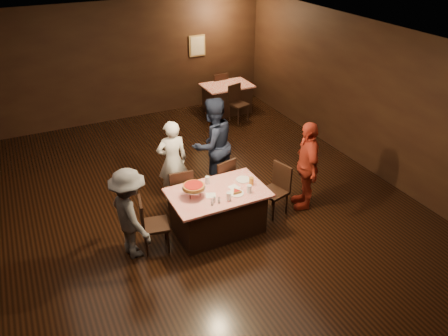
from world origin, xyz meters
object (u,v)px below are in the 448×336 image
at_px(chair_end_right, 274,191).
at_px(main_table, 218,211).
at_px(chair_back_near, 239,104).
at_px(glass_front_left, 229,197).
at_px(chair_far_left, 179,190).
at_px(chair_end_left, 155,224).
at_px(diner_white_jacket, 172,161).
at_px(back_table, 227,98).
at_px(glass_back, 207,180).
at_px(diner_grey_knit, 130,214).
at_px(plate_empty, 243,179).
at_px(glass_front_right, 249,189).
at_px(chair_far_right, 220,180).
at_px(glass_amber, 251,181).
at_px(chair_back_far, 218,88).
at_px(diner_navy_hoodie, 213,144).
at_px(diner_red_shirt, 307,165).
at_px(pizza_stand, 194,187).

bearing_deg(chair_end_right, main_table, -104.75).
xyz_separation_m(chair_back_near, glass_front_left, (-2.45, -4.29, 0.37)).
bearing_deg(chair_far_left, chair_end_left, 52.58).
height_order(chair_end_right, diner_white_jacket, diner_white_jacket).
relative_size(back_table, glass_back, 9.29).
height_order(diner_grey_knit, plate_empty, diner_grey_knit).
distance_m(back_table, glass_front_right, 5.37).
height_order(chair_far_right, glass_amber, chair_far_right).
bearing_deg(plate_empty, glass_back, 165.96).
distance_m(main_table, chair_end_right, 1.10).
bearing_deg(chair_end_left, chair_back_far, -23.35).
bearing_deg(diner_grey_knit, glass_back, -90.56).
bearing_deg(glass_front_right, chair_back_far, 69.71).
relative_size(chair_far_left, chair_far_right, 1.00).
bearing_deg(chair_far_left, glass_back, 133.48).
xyz_separation_m(main_table, diner_navy_hoodie, (0.52, 1.32, 0.54)).
bearing_deg(diner_red_shirt, main_table, -69.20).
relative_size(chair_back_far, diner_white_jacket, 0.60).
height_order(chair_end_right, glass_back, chair_end_right).
relative_size(chair_back_near, glass_front_right, 6.79).
bearing_deg(glass_amber, chair_back_near, 64.83).
distance_m(pizza_stand, glass_front_left, 0.58).
relative_size(chair_end_left, glass_back, 6.79).
relative_size(chair_back_far, glass_back, 6.79).
xyz_separation_m(chair_far_right, glass_amber, (0.20, -0.80, 0.37)).
height_order(main_table, chair_end_left, chair_end_left).
bearing_deg(chair_back_far, chair_end_left, 52.76).
relative_size(chair_back_near, glass_amber, 6.79).
distance_m(back_table, chair_back_near, 0.71).
relative_size(chair_back_far, plate_empty, 3.80).
xyz_separation_m(chair_far_right, chair_end_left, (-1.50, -0.75, 0.00)).
bearing_deg(diner_navy_hoodie, chair_end_right, 100.69).
height_order(diner_white_jacket, glass_back, diner_white_jacket).
bearing_deg(chair_back_near, main_table, -136.35).
height_order(chair_far_right, glass_front_right, chair_far_right).
distance_m(chair_far_left, pizza_stand, 0.85).
xyz_separation_m(main_table, diner_white_jacket, (-0.31, 1.29, 0.40)).
bearing_deg(plate_empty, chair_far_left, 147.72).
height_order(diner_red_shirt, glass_front_right, diner_red_shirt).
height_order(chair_end_left, glass_back, chair_end_left).
relative_size(glass_front_left, glass_amber, 1.00).
relative_size(chair_back_far, diner_navy_hoodie, 0.51).
xyz_separation_m(diner_red_shirt, glass_amber, (-1.15, -0.04, 0.00)).
distance_m(pizza_stand, glass_back, 0.44).
distance_m(chair_back_near, diner_grey_knit, 5.60).
xyz_separation_m(pizza_stand, glass_front_left, (0.45, -0.35, -0.11)).
height_order(back_table, glass_front_left, glass_front_left).
xyz_separation_m(diner_white_jacket, diner_grey_knit, (-1.14, -1.26, -0.03)).
bearing_deg(diner_navy_hoodie, chair_end_left, 26.15).
bearing_deg(pizza_stand, main_table, -7.13).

